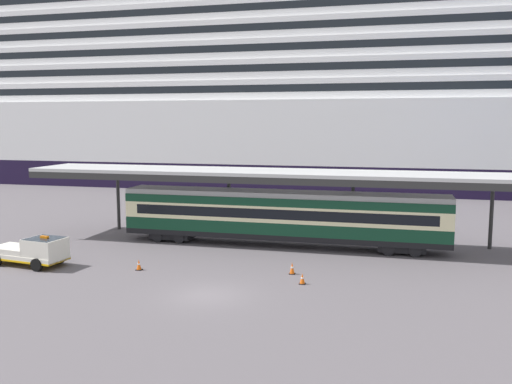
{
  "coord_description": "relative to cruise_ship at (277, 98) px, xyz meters",
  "views": [
    {
      "loc": [
        9.41,
        -26.5,
        9.2
      ],
      "look_at": [
        0.44,
        8.73,
        4.5
      ],
      "focal_mm": 38.05,
      "sensor_mm": 36.0,
      "label": 1
    }
  ],
  "objects": [
    {
      "name": "train_carriage",
      "position": [
        9.17,
        -41.02,
        -10.37
      ],
      "size": [
        24.06,
        2.81,
        4.11
      ],
      "color": "black",
      "rests_on": "ground"
    },
    {
      "name": "quay_bollard",
      "position": [
        -4.84,
        -48.83,
        -12.17
      ],
      "size": [
        0.48,
        0.48,
        0.96
      ],
      "color": "black",
      "rests_on": "ground"
    },
    {
      "name": "traffic_cone_mid",
      "position": [
        12.26,
        -50.18,
        -12.38
      ],
      "size": [
        0.36,
        0.36,
        0.63
      ],
      "color": "black",
      "rests_on": "ground"
    },
    {
      "name": "traffic_cone_near",
      "position": [
        11.32,
        -48.3,
        -12.32
      ],
      "size": [
        0.36,
        0.36,
        0.73
      ],
      "color": "black",
      "rests_on": "ground"
    },
    {
      "name": "traffic_cone_far",
      "position": [
        1.86,
        -49.78,
        -12.35
      ],
      "size": [
        0.36,
        0.36,
        0.67
      ],
      "color": "black",
      "rests_on": "ground"
    },
    {
      "name": "ground_plane",
      "position": [
        7.7,
        -53.47,
        -12.68
      ],
      "size": [
        400.0,
        400.0,
        0.0
      ],
      "primitive_type": "plane",
      "color": "#585257"
    },
    {
      "name": "cruise_ship",
      "position": [
        0.0,
        0.0,
        0.0
      ],
      "size": [
        127.52,
        22.88,
        36.08
      ],
      "color": "black",
      "rests_on": "ground"
    },
    {
      "name": "service_truck",
      "position": [
        -5.18,
        -50.46,
        -11.69
      ],
      "size": [
        5.42,
        2.77,
        2.02
      ],
      "color": "silver",
      "rests_on": "ground"
    },
    {
      "name": "platform_canopy",
      "position": [
        9.17,
        -40.62,
        -7.33
      ],
      "size": [
        39.82,
        5.39,
        5.59
      ],
      "color": "#B9B9B9",
      "rests_on": "ground"
    }
  ]
}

